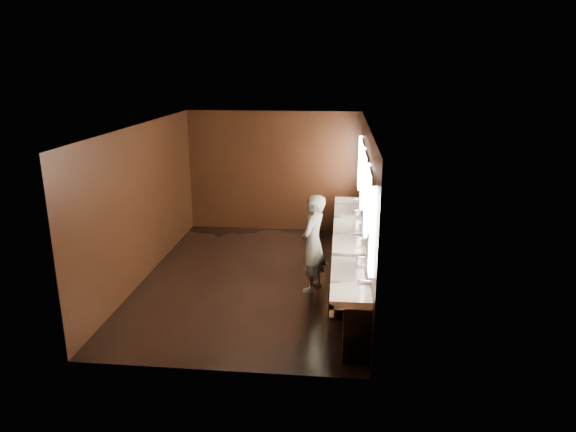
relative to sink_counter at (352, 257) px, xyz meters
name	(u,v)px	position (x,y,z in m)	size (l,w,h in m)	color
floor	(253,278)	(-1.79, 0.00, -0.50)	(6.00, 6.00, 0.00)	black
ceiling	(250,126)	(-1.79, 0.00, 2.30)	(4.00, 6.00, 0.02)	#2D2D2B
wall_back	(274,172)	(-1.79, 3.00, 0.90)	(4.00, 0.02, 2.80)	black
wall_front	(211,270)	(-1.79, -3.00, 0.90)	(4.00, 0.02, 2.80)	black
wall_left	(143,202)	(-3.79, 0.00, 0.90)	(0.02, 6.00, 2.80)	black
wall_right	(365,208)	(0.21, 0.00, 0.90)	(0.02, 6.00, 2.80)	black
sink_counter	(352,257)	(0.00, 0.00, 0.00)	(0.55, 5.40, 1.01)	black
mirror_band	(365,189)	(0.19, 0.00, 1.25)	(0.06, 5.03, 1.15)	#FFE0C4
person	(313,243)	(-0.68, -0.37, 0.36)	(0.62, 0.41, 1.71)	#89C6CD
trash_bin	(339,301)	(-0.22, -1.33, -0.24)	(0.33, 0.33, 0.51)	black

